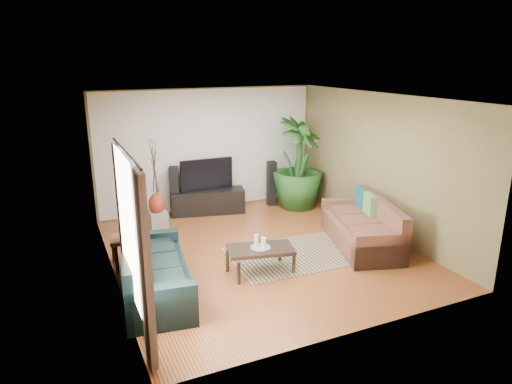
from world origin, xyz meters
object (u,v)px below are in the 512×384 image
sofa_right (361,223)px  tv_stand (208,201)px  speaker_right (272,183)px  side_table (127,251)px  coffee_table (261,260)px  potted_plant (298,164)px  speaker_left (175,192)px  vase (157,204)px  television (207,174)px  sofa_left (155,267)px  pedestal (158,220)px

sofa_right → tv_stand: 3.50m
sofa_right → tv_stand: bearing=-128.7°
speaker_right → side_table: speaker_right is taller
coffee_table → potted_plant: 3.58m
speaker_left → side_table: speaker_left is taller
potted_plant → vase: potted_plant is taller
television → side_table: 2.93m
television → speaker_right: bearing=-2.7°
sofa_right → potted_plant: bearing=-164.4°
sofa_left → sofa_right: size_ratio=1.01×
speaker_right → speaker_left: bearing=-177.4°
sofa_left → coffee_table: size_ratio=2.03×
sofa_right → vase: 4.00m
coffee_table → speaker_left: speaker_left is taller
potted_plant → vase: (-3.26, -0.05, -0.51)m
sofa_left → vase: 2.74m
vase → side_table: 1.72m
tv_stand → sofa_left: bearing=-107.6°
potted_plant → pedestal: (-3.26, -0.05, -0.85)m
coffee_table → television: television is taller
pedestal → sofa_right: bearing=-37.1°
pedestal → side_table: bearing=-119.8°
speaker_right → side_table: (-3.62, -1.90, -0.28)m
tv_stand → vase: size_ratio=3.57×
sofa_left → coffee_table: 1.69m
speaker_left → speaker_right: speaker_left is taller
speaker_left → speaker_right: 2.26m
tv_stand → pedestal: bearing=-145.9°
sofa_left → tv_stand: (1.84, 3.14, -0.16)m
potted_plant → side_table: (-4.10, -1.52, -0.78)m
sofa_left → television: 3.69m
sofa_left → pedestal: 2.75m
sofa_left → tv_stand: 3.65m
speaker_right → vase: speaker_right is taller
coffee_table → side_table: size_ratio=2.13×
pedestal → side_table: side_table is taller
sofa_right → pedestal: sofa_right is taller
coffee_table → tv_stand: bearing=100.1°
sofa_right → coffee_table: bearing=-66.4°
speaker_left → vase: speaker_left is taller
coffee_table → sofa_right: bearing=19.5°
speaker_right → vase: (-2.77, -0.42, -0.01)m
tv_stand → speaker_right: speaker_right is taller
sofa_left → sofa_right: same height
coffee_table → sofa_left: bearing=-166.6°
sofa_left → potted_plant: bearing=-47.2°
sofa_right → speaker_right: bearing=-154.5°
speaker_right → potted_plant: size_ratio=0.51×
coffee_table → vase: 2.88m
speaker_right → pedestal: size_ratio=2.96×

